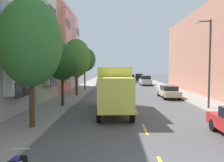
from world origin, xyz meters
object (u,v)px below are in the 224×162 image
parked_wagon_white (102,82)px  moving_navy_sedan (130,78)px  street_lamp (208,57)px  street_tree_nearest (31,43)px  parked_suv_silver (145,80)px  street_tree_second (62,62)px  street_tree_third (76,58)px  delivery_box_truck (114,87)px  parked_sedan_champagne (168,92)px  parked_suv_black (139,77)px  street_tree_farthest (85,60)px

parked_wagon_white → moving_navy_sedan: (6.15, 10.27, 0.18)m
street_lamp → street_tree_nearest: bearing=-153.5°
street_tree_nearest → parked_suv_silver: (10.62, 31.62, -3.90)m
street_tree_second → street_tree_third: (0.00, 7.17, 0.64)m
street_tree_third → street_lamp: (12.36, -8.18, -0.30)m
delivery_box_truck → parked_sedan_champagne: (6.22, 7.98, -1.24)m
parked_suv_black → delivery_box_truck: bearing=-98.6°
street_tree_third → parked_suv_black: bearing=71.3°
delivery_box_truck → parked_sedan_champagne: size_ratio=1.82×
parked_suv_silver → moving_navy_sedan: bearing=104.9°
street_tree_second → delivery_box_truck: street_tree_second is taller
street_tree_second → delivery_box_truck: size_ratio=0.67×
street_lamp → street_tree_third: bearing=146.5°
street_lamp → parked_wagon_white: street_lamp is taller
delivery_box_truck → parked_suv_black: (6.28, 41.38, -1.00)m
street_tree_nearest → parked_wagon_white: 30.77m
street_tree_nearest → street_tree_farthest: size_ratio=1.12×
street_tree_third → parked_suv_silver: (10.62, 17.28, -3.66)m
street_tree_nearest → street_lamp: 13.81m
delivery_box_truck → moving_navy_sedan: (3.61, 35.57, -1.00)m
street_tree_farthest → parked_suv_silver: 15.14m
street_tree_second → parked_suv_silver: size_ratio=1.14×
parked_sedan_champagne → moving_navy_sedan: (-2.61, 27.59, 0.24)m
street_tree_nearest → street_tree_second: (-0.00, 7.17, -0.88)m
street_tree_nearest → moving_navy_sedan: street_tree_nearest is taller
parked_suv_silver → street_lamp: bearing=-86.1°
street_lamp → delivery_box_truck: 8.18m
street_tree_second → street_tree_farthest: (0.00, 14.33, 0.72)m
street_lamp → delivery_box_truck: bearing=-172.5°
street_tree_third → delivery_box_truck: size_ratio=0.82×
street_tree_third → delivery_box_truck: 10.63m
street_lamp → street_tree_second: bearing=175.3°
street_tree_farthest → street_tree_second: bearing=-90.0°
street_tree_second → moving_navy_sedan: 34.65m
parked_suv_black → moving_navy_sedan: 6.39m
street_tree_farthest → street_lamp: (12.36, -15.35, -0.39)m
street_tree_nearest → street_tree_farthest: street_tree_nearest is taller
delivery_box_truck → parked_suv_black: 41.86m
street_tree_farthest → parked_wagon_white: bearing=77.1°
street_tree_nearest → street_lamp: (12.36, 6.15, -0.54)m
parked_sedan_champagne → delivery_box_truck: bearing=-127.9°
street_tree_farthest → parked_suv_silver: street_tree_farthest is taller
moving_navy_sedan → street_tree_third: bearing=-107.3°
parked_suv_black → moving_navy_sedan: bearing=-114.7°
parked_suv_black → parked_suv_silver: 14.89m
moving_navy_sedan → parked_suv_silver: bearing=-75.1°
street_tree_third → parked_sedan_champagne: bearing=-6.5°
street_tree_nearest → street_lamp: size_ratio=0.99×
delivery_box_truck → parked_suv_silver: (6.03, 26.49, -1.00)m
street_tree_third → street_tree_nearest: bearing=-90.0°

